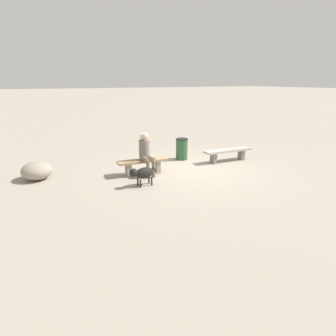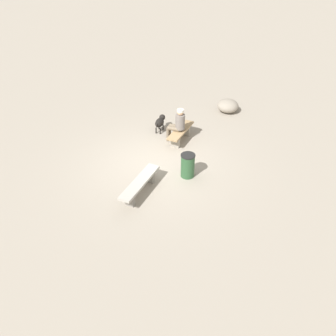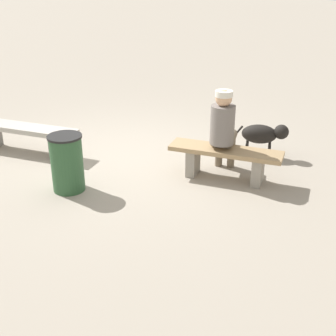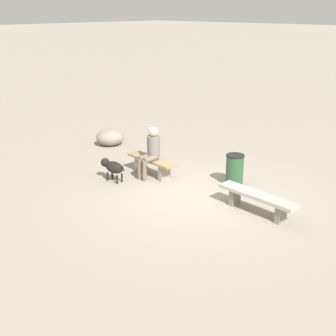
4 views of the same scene
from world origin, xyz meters
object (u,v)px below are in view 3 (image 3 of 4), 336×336
(bench_left, at_px, (23,132))
(dog, at_px, (263,134))
(bench_right, at_px, (225,158))
(seated_person, at_px, (223,126))
(trash_bin, at_px, (67,163))

(bench_left, distance_m, dog, 3.86)
(bench_left, bearing_deg, bench_right, 2.28)
(seated_person, bearing_deg, bench_right, -55.81)
(trash_bin, bearing_deg, dog, 38.26)
(bench_left, relative_size, bench_right, 1.18)
(bench_left, height_order, trash_bin, trash_bin)
(dog, distance_m, trash_bin, 3.09)
(bench_right, height_order, dog, dog)
(bench_left, height_order, seated_person, seated_person)
(seated_person, height_order, trash_bin, seated_person)
(bench_left, relative_size, trash_bin, 2.43)
(bench_left, xyz_separation_m, dog, (3.76, 0.88, 0.04))
(bench_left, height_order, dog, dog)
(bench_right, height_order, seated_person, seated_person)
(bench_right, bearing_deg, dog, 70.08)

